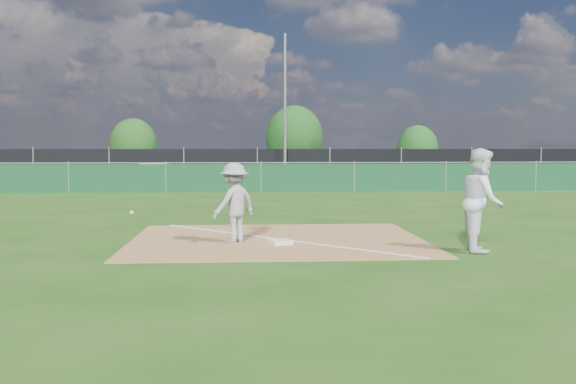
% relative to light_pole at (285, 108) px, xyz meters
% --- Properties ---
extents(ground, '(90.00, 90.00, 0.00)m').
position_rel_light_pole_xyz_m(ground, '(-1.50, -12.70, -4.00)').
color(ground, '#1E460F').
rests_on(ground, ground).
extents(infield_dirt, '(6.00, 5.00, 0.02)m').
position_rel_light_pole_xyz_m(infield_dirt, '(-1.50, -21.70, -3.99)').
color(infield_dirt, olive).
rests_on(infield_dirt, ground).
extents(foul_line, '(5.01, 5.01, 0.01)m').
position_rel_light_pole_xyz_m(foul_line, '(-1.50, -21.70, -3.98)').
color(foul_line, white).
rests_on(foul_line, infield_dirt).
extents(green_fence, '(44.00, 0.05, 1.20)m').
position_rel_light_pole_xyz_m(green_fence, '(-1.50, -7.70, -3.40)').
color(green_fence, '#103B1F').
rests_on(green_fence, ground).
extents(dirt_mound, '(3.38, 2.60, 1.17)m').
position_rel_light_pole_xyz_m(dirt_mound, '(-6.50, -4.20, -3.42)').
color(dirt_mound, '#9B834B').
rests_on(dirt_mound, ground).
extents(black_fence, '(46.00, 0.04, 1.80)m').
position_rel_light_pole_xyz_m(black_fence, '(-1.50, 0.30, -3.10)').
color(black_fence, black).
rests_on(black_fence, ground).
extents(parking_lot, '(46.00, 9.00, 0.01)m').
position_rel_light_pole_xyz_m(parking_lot, '(-1.50, 5.30, -4.00)').
color(parking_lot, black).
rests_on(parking_lot, ground).
extents(light_pole, '(0.16, 0.16, 8.00)m').
position_rel_light_pole_xyz_m(light_pole, '(0.00, 0.00, 0.00)').
color(light_pole, slate).
rests_on(light_pole, ground).
extents(first_base, '(0.52, 0.52, 0.08)m').
position_rel_light_pole_xyz_m(first_base, '(-1.48, -22.37, -3.94)').
color(first_base, white).
rests_on(first_base, infield_dirt).
extents(play_at_first, '(2.67, 1.14, 1.59)m').
position_rel_light_pole_xyz_m(play_at_first, '(-2.38, -22.08, -3.18)').
color(play_at_first, '#A9A9AC').
rests_on(play_at_first, infield_dirt).
extents(runner, '(0.90, 1.05, 1.91)m').
position_rel_light_pole_xyz_m(runner, '(2.18, -23.38, -3.05)').
color(runner, white).
rests_on(runner, ground).
extents(car_left, '(4.81, 2.51, 1.56)m').
position_rel_light_pole_xyz_m(car_left, '(-5.60, 4.41, -3.21)').
color(car_left, '#A5A7AD').
rests_on(car_left, parking_lot).
extents(car_mid, '(4.39, 1.76, 1.42)m').
position_rel_light_pole_xyz_m(car_mid, '(-4.48, 4.09, -3.28)').
color(car_mid, black).
rests_on(car_mid, parking_lot).
extents(car_right, '(4.82, 3.07, 1.30)m').
position_rel_light_pole_xyz_m(car_right, '(3.33, 4.06, -3.34)').
color(car_right, black).
rests_on(car_right, parking_lot).
extents(tree_left, '(3.30, 3.30, 3.91)m').
position_rel_light_pole_xyz_m(tree_left, '(-9.99, 10.77, -1.99)').
color(tree_left, '#382316').
rests_on(tree_left, ground).
extents(tree_mid, '(4.08, 4.08, 4.84)m').
position_rel_light_pole_xyz_m(tree_mid, '(1.33, 10.56, -1.51)').
color(tree_mid, '#382316').
rests_on(tree_mid, ground).
extents(tree_right, '(2.91, 2.91, 3.45)m').
position_rel_light_pole_xyz_m(tree_right, '(10.16, 10.39, -2.22)').
color(tree_right, '#382316').
rests_on(tree_right, ground).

